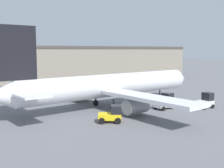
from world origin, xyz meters
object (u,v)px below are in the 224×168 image
object	(u,v)px
baggage_tug	(112,114)
pushback_tug	(205,101)
belt_loader_truck	(165,102)
ground_crew_worker	(173,99)
airplane	(107,86)

from	to	relation	value
baggage_tug	pushback_tug	xyz separation A→B (m)	(17.14, 0.70, 0.06)
baggage_tug	belt_loader_truck	distance (m)	11.51
ground_crew_worker	baggage_tug	distance (m)	15.92
airplane	ground_crew_worker	xyz separation A→B (m)	(11.09, -2.71, -2.51)
airplane	ground_crew_worker	size ratio (longest dim) A/B	22.47
belt_loader_truck	pushback_tug	distance (m)	6.54
baggage_tug	ground_crew_worker	bearing A→B (deg)	49.11
airplane	baggage_tug	world-z (taller)	airplane
airplane	belt_loader_truck	xyz separation A→B (m)	(7.30, -5.29, -2.28)
ground_crew_worker	belt_loader_truck	size ratio (longest dim) A/B	0.52
ground_crew_worker	pushback_tug	distance (m)	5.52
baggage_tug	pushback_tug	world-z (taller)	pushback_tug
ground_crew_worker	belt_loader_truck	bearing A→B (deg)	137.11
ground_crew_worker	baggage_tug	world-z (taller)	baggage_tug
belt_loader_truck	airplane	bearing A→B (deg)	133.91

